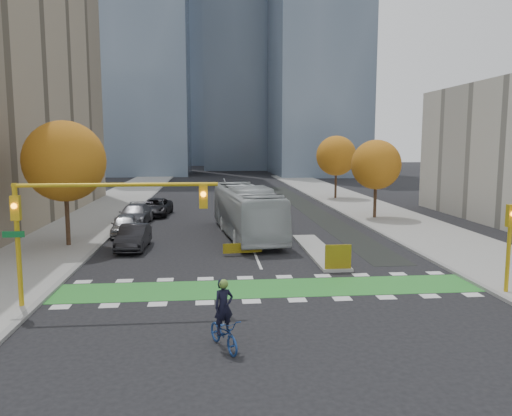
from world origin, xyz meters
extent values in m
plane|color=black|center=(0.00, 0.00, 0.00)|extent=(300.00, 300.00, 0.00)
cube|color=gray|center=(-13.50, 20.00, 0.07)|extent=(7.00, 120.00, 0.15)
cube|color=gray|center=(13.50, 20.00, 0.07)|extent=(7.00, 120.00, 0.15)
cube|color=gray|center=(-10.00, 20.00, 0.07)|extent=(0.30, 120.00, 0.16)
cube|color=gray|center=(10.00, 20.00, 0.07)|extent=(0.30, 120.00, 0.16)
cube|color=#2B852E|center=(0.00, 1.50, 0.01)|extent=(20.00, 3.00, 0.01)
cube|color=silver|center=(0.00, 40.00, 0.01)|extent=(0.15, 70.00, 0.01)
cube|color=black|center=(7.50, 30.00, 0.01)|extent=(2.50, 50.00, 0.01)
cube|color=gray|center=(4.00, 9.00, 0.08)|extent=(1.60, 10.00, 0.16)
cube|color=yellow|center=(4.00, 4.20, 0.80)|extent=(1.40, 0.12, 1.30)
cube|color=#47566B|center=(-18.00, 90.00, 35.00)|extent=(22.00, 22.00, 70.00)
cube|color=#47566B|center=(20.00, 85.00, 30.00)|extent=(18.00, 24.00, 60.00)
cube|color=#47566B|center=(-4.00, 140.00, 40.00)|extent=(26.00, 26.00, 80.00)
cylinder|color=#332114|center=(-12.00, 12.00, 2.62)|extent=(0.28, 0.28, 5.25)
sphere|color=#A16313|center=(-12.00, 12.00, 5.62)|extent=(5.20, 5.20, 5.20)
cylinder|color=#332114|center=(12.00, 22.00, 2.27)|extent=(0.28, 0.28, 4.55)
sphere|color=#A16313|center=(12.00, 22.00, 4.88)|extent=(4.40, 4.40, 4.40)
cylinder|color=#332114|center=(12.50, 38.00, 2.45)|extent=(0.28, 0.28, 4.90)
sphere|color=#A16313|center=(12.50, 38.00, 5.25)|extent=(4.80, 4.80, 4.80)
cylinder|color=#BF9914|center=(-10.50, -0.50, 2.60)|extent=(0.20, 0.20, 5.20)
cylinder|color=#BF9914|center=(-6.50, -0.50, 5.10)|extent=(8.20, 0.16, 0.16)
cube|color=#BF9914|center=(-10.50, -0.50, 4.20)|extent=(0.35, 0.28, 1.00)
sphere|color=orange|center=(-10.50, -0.68, 4.30)|extent=(0.22, 0.22, 0.22)
cube|color=#BF9914|center=(-3.00, -0.50, 4.60)|extent=(0.35, 0.28, 1.00)
sphere|color=orange|center=(-3.00, -0.68, 4.70)|extent=(0.22, 0.22, 0.22)
cube|color=#0C5926|center=(-10.50, -0.90, 3.20)|extent=(0.85, 0.04, 0.25)
cylinder|color=#BF9914|center=(10.50, -0.50, 2.00)|extent=(0.18, 0.18, 4.00)
cube|color=#BF9914|center=(10.50, -0.50, 3.60)|extent=(0.35, 0.28, 1.00)
imported|color=navy|center=(-2.33, -5.28, 0.54)|extent=(1.46, 2.18, 1.08)
imported|color=black|center=(-2.33, -5.28, 1.46)|extent=(0.79, 0.66, 1.84)
sphere|color=#597F2D|center=(-2.33, -5.28, 2.22)|extent=(0.31, 0.31, 0.31)
imported|color=#B5BBBD|center=(-0.06, 14.87, 1.85)|extent=(4.60, 13.52, 3.69)
imported|color=gray|center=(-9.00, 15.90, 0.78)|extent=(2.14, 4.68, 1.56)
imported|color=black|center=(-7.64, 10.90, 0.79)|extent=(1.80, 4.83, 1.57)
imported|color=#55545A|center=(-9.00, 20.90, 0.84)|extent=(2.79, 5.93, 1.67)
imported|color=black|center=(-7.85, 25.90, 0.80)|extent=(3.10, 5.93, 1.59)
camera|label=1|loc=(-2.74, -21.12, 6.80)|focal=35.00mm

